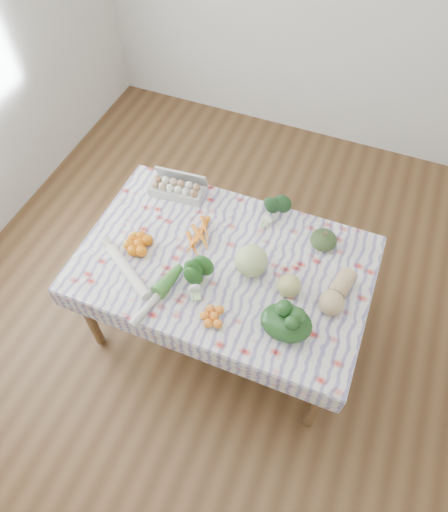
{
  "coord_description": "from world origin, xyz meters",
  "views": [
    {
      "loc": [
        0.56,
        -1.38,
        2.9
      ],
      "look_at": [
        0.0,
        0.0,
        0.82
      ],
      "focal_mm": 32.0,
      "sensor_mm": 36.0,
      "label": 1
    }
  ],
  "objects_px": {
    "egg_carton": "(176,190)",
    "grapefruit": "(289,286)",
    "kabocha_squash": "(324,240)",
    "butternut_squash": "(338,291)",
    "dining_table": "(224,270)",
    "cabbage": "(251,261)"
  },
  "relations": [
    {
      "from": "dining_table",
      "to": "grapefruit",
      "type": "xyz_separation_m",
      "value": [
        0.4,
        -0.05,
        0.15
      ]
    },
    {
      "from": "cabbage",
      "to": "butternut_squash",
      "type": "relative_size",
      "value": 0.63
    },
    {
      "from": "egg_carton",
      "to": "butternut_squash",
      "type": "distance_m",
      "value": 1.18
    },
    {
      "from": "kabocha_squash",
      "to": "cabbage",
      "type": "xyz_separation_m",
      "value": [
        -0.33,
        -0.32,
        0.04
      ]
    },
    {
      "from": "egg_carton",
      "to": "butternut_squash",
      "type": "xyz_separation_m",
      "value": [
        1.13,
        -0.36,
        0.02
      ]
    },
    {
      "from": "dining_table",
      "to": "cabbage",
      "type": "distance_m",
      "value": 0.24
    },
    {
      "from": "dining_table",
      "to": "cabbage",
      "type": "relative_size",
      "value": 8.8
    },
    {
      "from": "kabocha_squash",
      "to": "grapefruit",
      "type": "relative_size",
      "value": 1.22
    },
    {
      "from": "egg_carton",
      "to": "grapefruit",
      "type": "bearing_deg",
      "value": -31.23
    },
    {
      "from": "kabocha_squash",
      "to": "butternut_squash",
      "type": "relative_size",
      "value": 0.54
    },
    {
      "from": "cabbage",
      "to": "butternut_squash",
      "type": "xyz_separation_m",
      "value": [
        0.49,
        0.0,
        -0.02
      ]
    },
    {
      "from": "dining_table",
      "to": "butternut_squash",
      "type": "distance_m",
      "value": 0.67
    },
    {
      "from": "egg_carton",
      "to": "grapefruit",
      "type": "distance_m",
      "value": 0.97
    },
    {
      "from": "kabocha_squash",
      "to": "butternut_squash",
      "type": "xyz_separation_m",
      "value": [
        0.16,
        -0.32,
        0.02
      ]
    },
    {
      "from": "kabocha_squash",
      "to": "egg_carton",
      "type": "bearing_deg",
      "value": 177.3
    },
    {
      "from": "dining_table",
      "to": "egg_carton",
      "type": "distance_m",
      "value": 0.62
    },
    {
      "from": "dining_table",
      "to": "butternut_squash",
      "type": "bearing_deg",
      "value": 0.64
    },
    {
      "from": "butternut_squash",
      "to": "grapefruit",
      "type": "height_order",
      "value": "butternut_squash"
    },
    {
      "from": "egg_carton",
      "to": "kabocha_squash",
      "type": "bearing_deg",
      "value": -7.95
    },
    {
      "from": "kabocha_squash",
      "to": "grapefruit",
      "type": "distance_m",
      "value": 0.39
    },
    {
      "from": "egg_carton",
      "to": "grapefruit",
      "type": "height_order",
      "value": "grapefruit"
    },
    {
      "from": "kabocha_squash",
      "to": "butternut_squash",
      "type": "distance_m",
      "value": 0.36
    }
  ]
}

